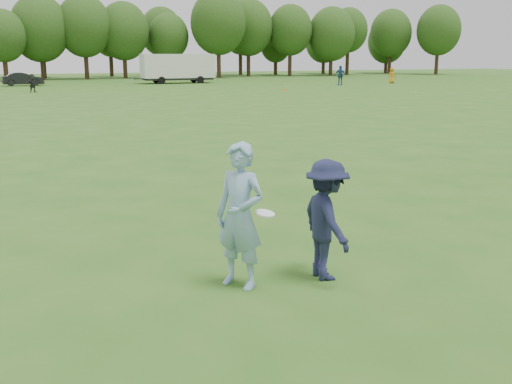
% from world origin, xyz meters
% --- Properties ---
extents(ground, '(200.00, 200.00, 0.00)m').
position_xyz_m(ground, '(0.00, 0.00, 0.00)').
color(ground, '#2B5818').
rests_on(ground, ground).
extents(thrower, '(0.82, 0.88, 2.03)m').
position_xyz_m(thrower, '(0.20, 0.20, 1.01)').
color(thrower, '#80A8C6').
rests_on(thrower, ground).
extents(defender, '(0.71, 1.16, 1.74)m').
position_xyz_m(defender, '(1.45, 0.01, 0.87)').
color(defender, '#1B1F3D').
rests_on(defender, ground).
extents(player_far_b, '(1.17, 1.21, 2.03)m').
position_xyz_m(player_far_b, '(30.31, 47.83, 1.02)').
color(player_far_b, navy).
rests_on(player_far_b, ground).
extents(player_far_c, '(0.93, 0.68, 1.74)m').
position_xyz_m(player_far_c, '(37.95, 49.44, 0.87)').
color(player_far_c, orange).
rests_on(player_far_c, ground).
extents(player_far_d, '(1.51, 0.96, 1.56)m').
position_xyz_m(player_far_d, '(0.06, 47.71, 0.78)').
color(player_far_d, '#262626').
rests_on(player_far_d, ground).
extents(car_f, '(4.16, 1.73, 1.34)m').
position_xyz_m(car_f, '(-0.23, 59.76, 0.67)').
color(car_f, black).
rests_on(car_f, ground).
extents(field_cone, '(0.28, 0.28, 0.30)m').
position_xyz_m(field_cone, '(20.29, 40.47, 0.15)').
color(field_cone, orange).
rests_on(field_cone, ground).
extents(disc_in_play, '(0.32, 0.32, 0.09)m').
position_xyz_m(disc_in_play, '(0.46, -0.06, 1.08)').
color(disc_in_play, white).
rests_on(disc_in_play, ground).
extents(cargo_trailer, '(9.00, 2.75, 3.20)m').
position_xyz_m(cargo_trailer, '(15.96, 58.82, 1.78)').
color(cargo_trailer, white).
rests_on(cargo_trailer, ground).
extents(treeline, '(130.35, 18.39, 11.74)m').
position_xyz_m(treeline, '(2.81, 76.90, 6.26)').
color(treeline, '#332114').
rests_on(treeline, ground).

